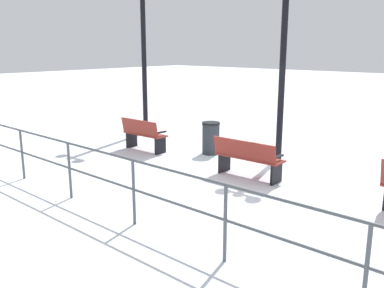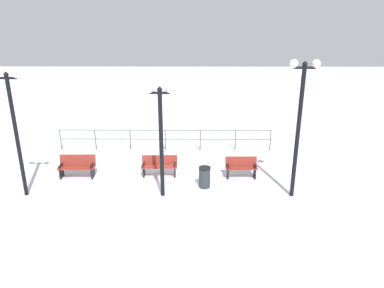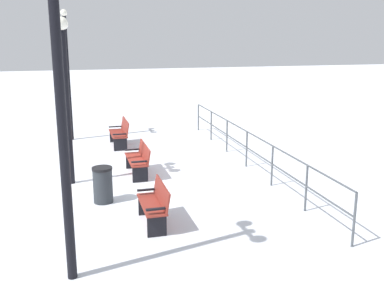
{
  "view_description": "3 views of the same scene",
  "coord_description": "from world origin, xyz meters",
  "views": [
    {
      "loc": [
        -7.63,
        -4.89,
        2.84
      ],
      "look_at": [
        -1.02,
        0.91,
        0.77
      ],
      "focal_mm": 39.02,
      "sensor_mm": 36.0,
      "label": 1
    },
    {
      "loc": [
        13.99,
        1.52,
        6.41
      ],
      "look_at": [
        -1.74,
        1.41,
        0.93
      ],
      "focal_mm": 32.91,
      "sensor_mm": 36.0,
      "label": 2
    },
    {
      "loc": [
        1.44,
        12.33,
        3.93
      ],
      "look_at": [
        -1.99,
        -0.87,
        0.59
      ],
      "focal_mm": 42.19,
      "sensor_mm": 36.0,
      "label": 3
    }
  ],
  "objects": [
    {
      "name": "lamppost_middle",
      "position": [
        1.66,
        0.29,
        2.97
      ],
      "size": [
        0.32,
        1.04,
        4.34
      ],
      "color": "black",
      "rests_on": "ground"
    },
    {
      "name": "lamppost_far",
      "position": [
        1.66,
        5.32,
        3.43
      ],
      "size": [
        0.31,
        1.08,
        5.2
      ],
      "color": "black",
      "rests_on": "ground"
    },
    {
      "name": "bench_third",
      "position": [
        -0.04,
        3.55,
        0.47
      ],
      "size": [
        0.5,
        1.37,
        0.9
      ],
      "rotation": [
        0.0,
        0.0,
        0.01
      ],
      "color": "maroon",
      "rests_on": "ground"
    },
    {
      "name": "ground_plane",
      "position": [
        0.0,
        0.0,
        0.0
      ],
      "size": [
        80.0,
        80.0,
        0.0
      ],
      "primitive_type": "plane",
      "color": "white",
      "rests_on": "ground"
    },
    {
      "name": "trash_bin",
      "position": [
        0.93,
        1.94,
        0.44
      ],
      "size": [
        0.48,
        0.48,
        0.87
      ],
      "color": "#2D3338",
      "rests_on": "ground"
    },
    {
      "name": "waterfront_railing",
      "position": [
        -3.47,
        -0.0,
        0.73
      ],
      "size": [
        0.05,
        11.06,
        1.1
      ],
      "color": "#4C5156",
      "rests_on": "ground"
    },
    {
      "name": "bench_second",
      "position": [
        -0.2,
        -0.0,
        0.47
      ],
      "size": [
        0.55,
        1.56,
        0.88
      ],
      "rotation": [
        0.0,
        0.0,
        0.02
      ],
      "color": "maroon",
      "rests_on": "ground"
    }
  ]
}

